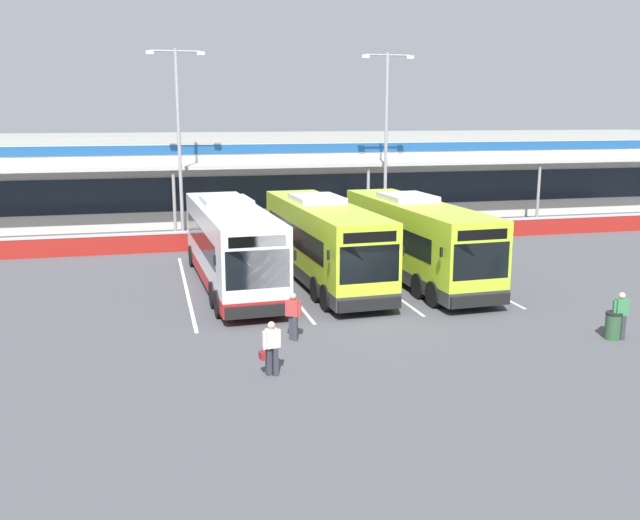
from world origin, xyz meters
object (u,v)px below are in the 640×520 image
object	(u,v)px
pedestrian_with_handbag	(271,347)
pedestrian_near_bin	(620,314)
lamp_post_west	(179,134)
litter_bin	(613,325)
coach_bus_centre	(415,240)
lamp_post_centre	(386,132)
coach_bus_left_centre	(323,243)
pedestrian_in_dark_coat	(293,315)
coach_bus_leftmost	(231,246)

from	to	relation	value
pedestrian_with_handbag	pedestrian_near_bin	bearing A→B (deg)	2.23
lamp_post_west	litter_bin	bearing A→B (deg)	-59.11
coach_bus_centre	lamp_post_centre	size ratio (longest dim) A/B	1.11
coach_bus_left_centre	pedestrian_in_dark_coat	distance (m)	8.38
lamp_post_centre	litter_bin	world-z (taller)	lamp_post_centre
pedestrian_near_bin	lamp_post_centre	world-z (taller)	lamp_post_centre
coach_bus_left_centre	pedestrian_in_dark_coat	world-z (taller)	coach_bus_left_centre
pedestrian_near_bin	litter_bin	distance (m)	0.45
pedestrian_with_handbag	litter_bin	distance (m)	11.73
coach_bus_leftmost	pedestrian_with_handbag	distance (m)	10.93
coach_bus_centre	pedestrian_near_bin	distance (m)	10.46
coach_bus_leftmost	pedestrian_with_handbag	size ratio (longest dim) A/B	7.56
coach_bus_left_centre	coach_bus_centre	xyz separation A→B (m)	(4.19, -0.48, 0.00)
pedestrian_in_dark_coat	litter_bin	size ratio (longest dim) A/B	1.74
coach_bus_leftmost	lamp_post_west	bearing A→B (deg)	97.50
pedestrian_in_dark_coat	litter_bin	xyz separation A→B (m)	(10.44, -2.46, -0.41)
coach_bus_centre	lamp_post_west	distance (m)	16.21
pedestrian_in_dark_coat	lamp_post_centre	distance (m)	22.19
coach_bus_left_centre	lamp_post_west	bearing A→B (deg)	115.72
coach_bus_leftmost	pedestrian_in_dark_coat	bearing A→B (deg)	-81.86
lamp_post_west	pedestrian_near_bin	bearing A→B (deg)	-58.82
lamp_post_centre	pedestrian_with_handbag	bearing A→B (deg)	-116.59
coach_bus_leftmost	pedestrian_near_bin	world-z (taller)	coach_bus_leftmost
coach_bus_left_centre	pedestrian_near_bin	bearing A→B (deg)	-53.34
pedestrian_with_handbag	coach_bus_left_centre	bearing A→B (deg)	68.58
coach_bus_left_centre	pedestrian_in_dark_coat	bearing A→B (deg)	-110.80
coach_bus_leftmost	coach_bus_left_centre	world-z (taller)	same
coach_bus_left_centre	pedestrian_near_bin	world-z (taller)	coach_bus_left_centre
coach_bus_left_centre	lamp_post_west	world-z (taller)	lamp_post_west
coach_bus_leftmost	coach_bus_left_centre	distance (m)	4.09
coach_bus_left_centre	pedestrian_with_handbag	distance (m)	11.61
lamp_post_west	lamp_post_centre	size ratio (longest dim) A/B	1.00
coach_bus_left_centre	coach_bus_centre	size ratio (longest dim) A/B	1.00
lamp_post_west	coach_bus_left_centre	bearing A→B (deg)	-64.28
pedestrian_with_handbag	coach_bus_centre	bearing A→B (deg)	50.70
pedestrian_near_bin	lamp_post_west	distance (m)	26.21
coach_bus_leftmost	lamp_post_centre	world-z (taller)	lamp_post_centre
coach_bus_centre	pedestrian_in_dark_coat	size ratio (longest dim) A/B	7.56
coach_bus_centre	litter_bin	distance (m)	10.38
pedestrian_near_bin	litter_bin	size ratio (longest dim) A/B	1.74
lamp_post_centre	litter_bin	size ratio (longest dim) A/B	11.83
lamp_post_centre	coach_bus_leftmost	bearing A→B (deg)	-134.19
pedestrian_in_dark_coat	lamp_post_centre	bearing A→B (deg)	62.87
coach_bus_left_centre	pedestrian_near_bin	xyz separation A→B (m)	(7.67, -10.31, -0.91)
coach_bus_left_centre	lamp_post_centre	size ratio (longest dim) A/B	1.11
pedestrian_in_dark_coat	lamp_post_west	distance (m)	20.32
litter_bin	coach_bus_leftmost	bearing A→B (deg)	138.17
pedestrian_with_handbag	litter_bin	size ratio (longest dim) A/B	1.74
coach_bus_leftmost	coach_bus_centre	xyz separation A→B (m)	(8.28, -0.60, 0.00)
pedestrian_near_bin	litter_bin	bearing A→B (deg)	160.31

